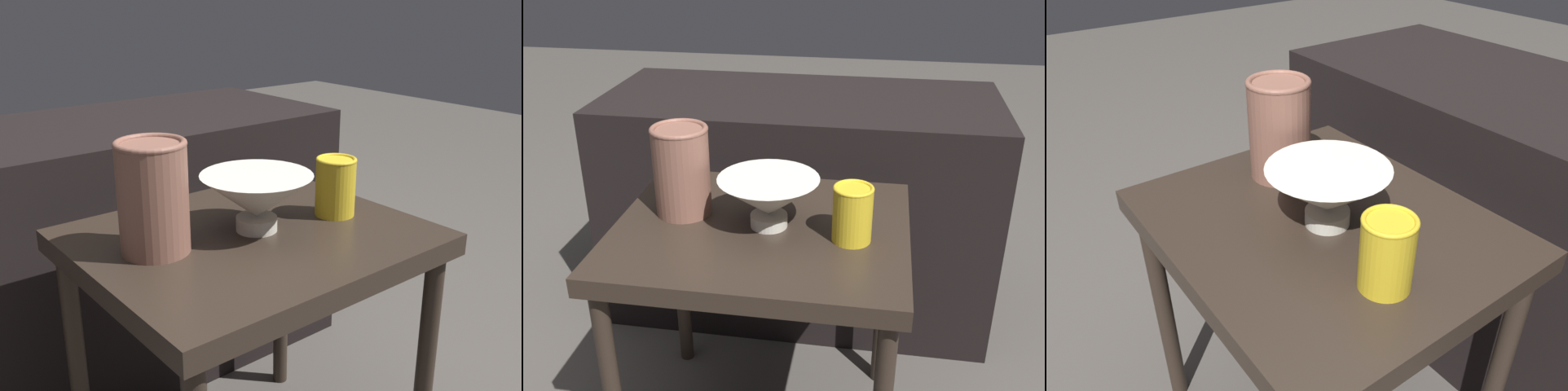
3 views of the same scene
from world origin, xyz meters
TOP-DOWN VIEW (x-y plane):
  - table at (0.00, 0.00)m, footprint 0.60×0.50m
  - couch_backdrop at (0.00, 0.57)m, footprint 1.11×0.50m
  - bowl at (0.02, 0.00)m, footprint 0.20×0.20m
  - vase_textured_left at (-0.17, 0.03)m, footprint 0.12×0.12m
  - vase_colorful_right at (0.18, -0.03)m, footprint 0.08×0.08m

SIDE VIEW (x-z plane):
  - couch_backdrop at x=0.00m, z-range 0.00..0.66m
  - table at x=0.00m, z-range 0.21..0.76m
  - vase_colorful_right at x=0.18m, z-range 0.56..0.67m
  - bowl at x=0.02m, z-range 0.56..0.67m
  - vase_textured_left at x=-0.17m, z-range 0.56..0.75m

